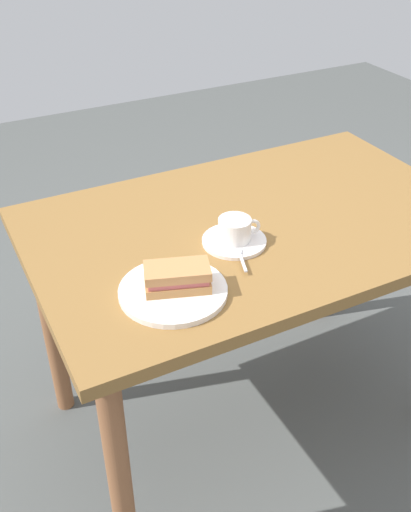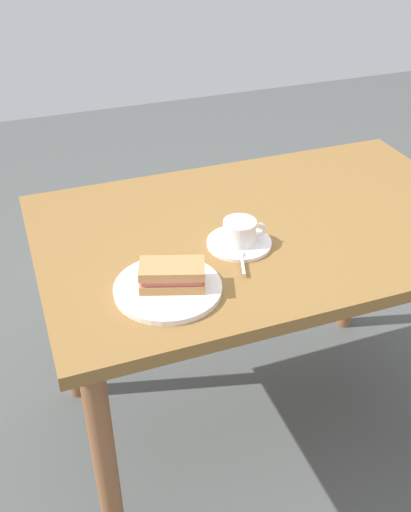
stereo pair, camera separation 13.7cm
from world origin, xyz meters
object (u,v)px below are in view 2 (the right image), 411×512
at_px(coffee_saucer, 239,243).
at_px(coffee_cup, 240,231).
at_px(sandwich_front, 172,275).
at_px(sandwich_plate, 168,288).
at_px(dining_table, 264,255).
at_px(spoon, 242,258).

bearing_deg(coffee_saucer, coffee_cup, 168.69).
bearing_deg(sandwich_front, sandwich_plate, -5.81).
xyz_separation_m(sandwich_plate, sandwich_front, (-0.01, 0.00, 0.03)).
xyz_separation_m(sandwich_plate, coffee_cup, (-0.22, -0.12, 0.03)).
bearing_deg(sandwich_front, coffee_cup, -150.63).
bearing_deg(sandwich_front, dining_table, -149.12).
height_order(dining_table, sandwich_plate, sandwich_plate).
distance_m(sandwich_front, spoon, 0.19).
xyz_separation_m(dining_table, spoon, (0.13, 0.14, 0.11)).
xyz_separation_m(dining_table, coffee_cup, (0.10, 0.07, 0.14)).
xyz_separation_m(sandwich_plate, coffee_saucer, (-0.22, -0.12, -0.00)).
distance_m(coffee_saucer, coffee_cup, 0.04).
bearing_deg(sandwich_plate, spoon, -166.80).
height_order(coffee_saucer, spoon, spoon).
relative_size(dining_table, sandwich_front, 7.50).
distance_m(dining_table, sandwich_plate, 0.39).
height_order(dining_table, sandwich_front, sandwich_front).
height_order(sandwich_plate, coffee_cup, coffee_cup).
bearing_deg(coffee_cup, dining_table, -146.22).
relative_size(sandwich_plate, spoon, 2.49).
height_order(sandwich_front, coffee_cup, sandwich_front).
xyz_separation_m(dining_table, coffee_saucer, (0.11, 0.07, 0.11)).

